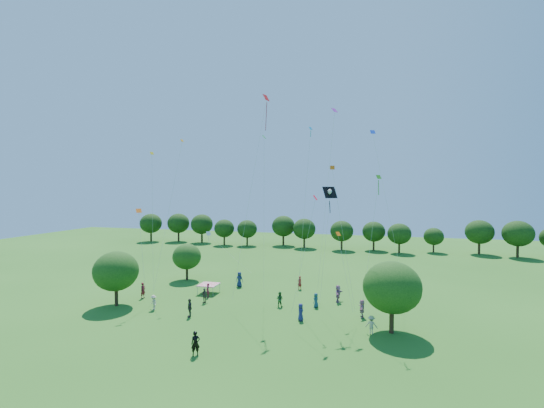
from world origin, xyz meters
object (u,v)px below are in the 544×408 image
(near_tree_east, at_px, (392,287))
(near_tree_north, at_px, (187,257))
(tent_red_stripe, at_px, (209,285))
(man_in_black, at_px, (196,343))
(pirate_kite, at_px, (330,194))
(tent_blue, at_px, (391,293))
(red_high_kite, at_px, (261,129))
(near_tree_west, at_px, (116,271))

(near_tree_east, bearing_deg, near_tree_north, 154.82)
(tent_red_stripe, xyz_separation_m, man_in_black, (6.02, -15.39, -0.12))
(near_tree_north, height_order, tent_red_stripe, near_tree_north)
(tent_red_stripe, bearing_deg, pirate_kite, -18.66)
(tent_red_stripe, relative_size, tent_blue, 1.00)
(near_tree_east, distance_m, pirate_kite, 10.05)
(near_tree_east, height_order, tent_red_stripe, near_tree_east)
(tent_red_stripe, height_order, pirate_kite, pirate_kite)
(red_high_kite, bearing_deg, near_tree_north, 149.61)
(man_in_black, height_order, red_high_kite, red_high_kite)
(near_tree_west, distance_m, tent_red_stripe, 10.58)
(near_tree_north, relative_size, pirate_kite, 0.44)
(near_tree_north, relative_size, red_high_kite, 0.23)
(near_tree_west, relative_size, red_high_kite, 0.27)
(near_tree_north, xyz_separation_m, near_tree_east, (26.15, -12.30, 0.77))
(near_tree_west, bearing_deg, tent_blue, 17.17)
(near_tree_west, height_order, near_tree_east, near_tree_east)
(near_tree_west, distance_m, tent_blue, 30.08)
(tent_red_stripe, xyz_separation_m, tent_blue, (21.04, 1.97, 0.00))
(near_tree_north, bearing_deg, near_tree_east, -25.18)
(tent_red_stripe, bearing_deg, near_tree_north, 137.36)
(tent_red_stripe, distance_m, man_in_black, 16.53)
(near_tree_north, height_order, red_high_kite, red_high_kite)
(man_in_black, distance_m, red_high_kite, 22.23)
(pirate_kite, bearing_deg, tent_red_stripe, 161.34)
(tent_blue, height_order, red_high_kite, red_high_kite)
(man_in_black, bearing_deg, tent_blue, 15.02)
(near_tree_west, bearing_deg, man_in_black, -32.08)
(near_tree_east, xyz_separation_m, tent_red_stripe, (-20.52, 7.11, -2.97))
(near_tree_north, bearing_deg, tent_blue, -6.87)
(near_tree_north, bearing_deg, pirate_kite, -26.46)
(near_tree_east, height_order, pirate_kite, pirate_kite)
(man_in_black, bearing_deg, tent_red_stripe, 77.22)
(pirate_kite, bearing_deg, tent_blue, 48.77)
(near_tree_east, bearing_deg, pirate_kite, 159.73)
(tent_blue, bearing_deg, near_tree_east, -93.27)
(near_tree_north, distance_m, red_high_kite, 21.75)
(near_tree_west, distance_m, red_high_kite, 21.76)
(tent_blue, relative_size, red_high_kite, 0.10)
(near_tree_east, xyz_separation_m, tent_blue, (0.52, 9.08, -2.97))
(near_tree_east, distance_m, man_in_black, 16.98)
(near_tree_west, xyz_separation_m, tent_blue, (28.62, 8.84, -2.70))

